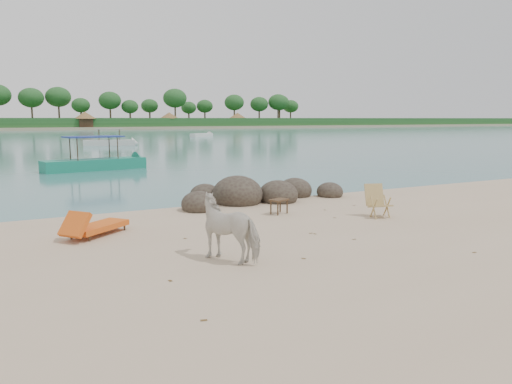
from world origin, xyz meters
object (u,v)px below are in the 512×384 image
Objects in this scene: cow at (232,229)px; boat_near at (94,142)px; boulders at (254,195)px; lounge_chair at (99,224)px; deck_chair at (381,202)px; side_table at (279,208)px.

boat_near is (0.95, 20.80, 0.92)m from cow.
boulders is 3.22× the size of lounge_chair.
deck_chair is (7.78, -1.59, 0.18)m from lounge_chair.
cow reaches higher than lounge_chair.
deck_chair is at bearing -85.96° from boat_near.
side_table is (-0.41, -2.45, -0.01)m from boulders.
lounge_chair reaches higher than side_table.
boulders is at bearing -151.20° from cow.
cow is 0.24× the size of boat_near.
lounge_chair is at bearing 161.77° from side_table.
side_table is at bearing 159.16° from deck_chair.
deck_chair is at bearing -49.95° from lounge_chair.
cow is at bearing -121.23° from boulders.
boat_near is (-2.83, 14.57, 1.35)m from boulders.
boat_near is (2.98, 17.27, 1.29)m from lounge_chair.
boulders is 6.41m from lounge_chair.
cow reaches higher than side_table.
boulders is 14.90m from boat_near.
lounge_chair is at bearing -110.02° from boat_near.
boulders is 0.98× the size of boat_near.
boulders is 2.49m from side_table.
cow is (-3.78, -6.24, 0.43)m from boulders.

